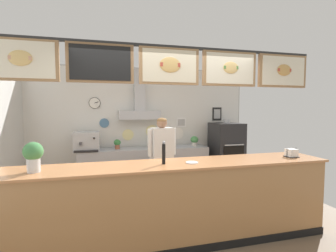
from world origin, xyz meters
The scene contains 14 objects.
ground_plane centered at (0.00, 0.00, 0.00)m, with size 6.20×6.20×0.00m, color brown.
back_wall_assembly centered at (0.00, 2.38, 1.45)m, with size 5.17×2.77×2.73m.
service_counter centered at (0.00, -0.26, 0.53)m, with size 4.31×0.68×1.06m.
back_prep_counter centered at (0.02, 2.17, 0.43)m, with size 2.89×0.55×0.88m.
pizza_oven centered at (1.97, 2.01, 0.72)m, with size 0.66×0.75×1.53m.
shop_worker centered at (0.14, 0.96, 0.87)m, with size 0.53×0.27×1.61m.
espresso_machine centered at (-1.23, 2.14, 1.08)m, with size 0.53×0.45×0.40m.
potted_oregano centered at (-0.59, 2.19, 1.00)m, with size 0.15×0.15×0.21m.
potted_basil centered at (1.21, 2.17, 1.01)m, with size 0.18×0.18×0.23m.
potted_thyme centered at (0.21, 2.15, 1.03)m, with size 0.25×0.25×0.27m.
pepper_grinder centered at (-0.13, -0.28, 1.21)m, with size 0.05×0.05×0.30m.
napkin_holder centered at (1.80, -0.29, 1.12)m, with size 0.17×0.16×0.14m.
condiment_plate centered at (0.25, -0.31, 1.07)m, with size 0.16×0.16×0.01m.
basil_vase centered at (-1.63, -0.30, 1.25)m, with size 0.21×0.21×0.34m.
Camera 1 is at (-0.85, -3.30, 1.78)m, focal length 26.34 mm.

